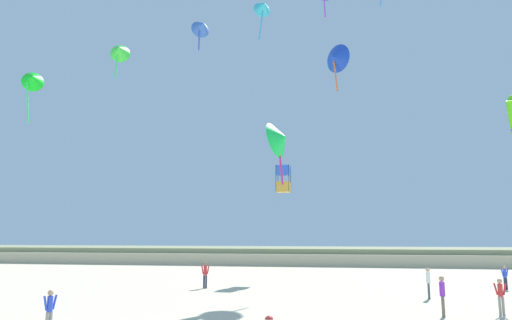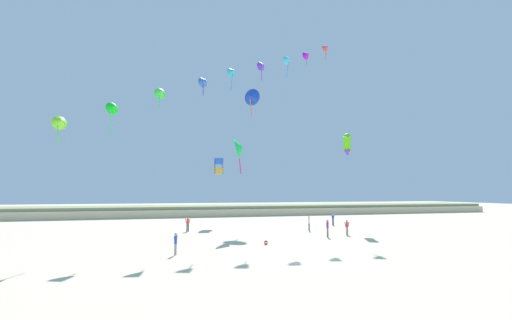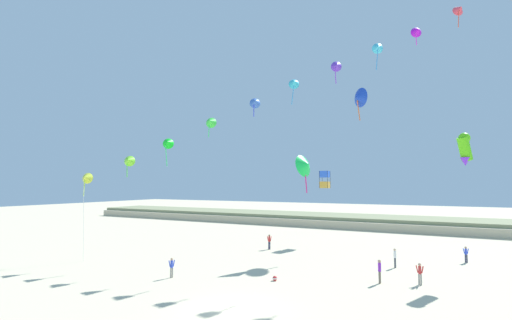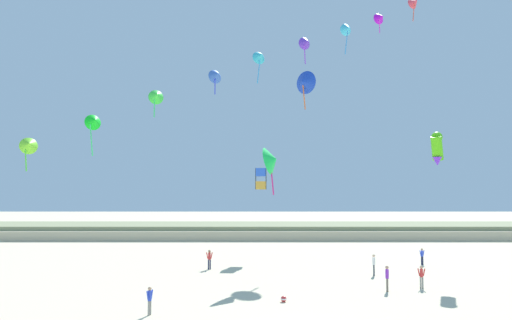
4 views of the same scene
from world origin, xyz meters
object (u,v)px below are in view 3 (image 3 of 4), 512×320
(person_mid_center, at_px, (395,257))
(person_near_right, at_px, (172,266))
(person_far_right, at_px, (269,241))
(person_far_center, at_px, (420,272))
(large_kite_outer_drift, at_px, (358,97))
(beach_ball, at_px, (275,278))
(large_kite_high_solo, at_px, (306,165))
(large_kite_low_lead, at_px, (325,180))
(person_near_left, at_px, (380,270))
(person_far_left, at_px, (466,253))
(large_kite_mid_trail, at_px, (465,148))

(person_mid_center, bearing_deg, person_near_right, -143.13)
(person_mid_center, distance_m, person_far_right, 13.89)
(person_far_center, bearing_deg, large_kite_outer_drift, 115.14)
(beach_ball, bearing_deg, large_kite_high_solo, 92.55)
(person_far_center, xyz_separation_m, large_kite_low_lead, (-11.15, 14.69, 7.12))
(person_near_right, relative_size, large_kite_low_lead, 0.71)
(large_kite_low_lead, xyz_separation_m, large_kite_high_solo, (0.82, -9.86, 1.31))
(person_near_left, relative_size, person_far_center, 1.10)
(person_far_center, distance_m, beach_ball, 10.69)
(person_far_center, distance_m, large_kite_high_solo, 14.18)
(person_near_left, height_order, person_far_right, person_near_left)
(person_near_right, height_order, person_far_left, person_near_right)
(person_near_left, bearing_deg, person_mid_center, 84.36)
(person_near_left, distance_m, person_far_left, 12.62)
(person_far_center, relative_size, large_kite_outer_drift, 0.39)
(large_kite_outer_drift, bearing_deg, person_near_left, -75.28)
(person_mid_center, height_order, large_kite_outer_drift, large_kite_outer_drift)
(person_far_center, bearing_deg, person_far_right, 154.21)
(person_near_right, relative_size, beach_ball, 4.29)
(large_kite_low_lead, bearing_deg, large_kite_mid_trail, -31.14)
(person_near_left, bearing_deg, person_far_center, 19.24)
(beach_ball, bearing_deg, person_far_right, 116.79)
(large_kite_mid_trail, relative_size, large_kite_high_solo, 0.70)
(person_mid_center, bearing_deg, person_near_left, -95.64)
(large_kite_high_solo, distance_m, beach_ball, 12.61)
(person_mid_center, relative_size, large_kite_mid_trail, 0.59)
(person_near_left, distance_m, person_mid_center, 5.74)
(large_kite_low_lead, bearing_deg, person_far_left, -17.68)
(person_near_left, relative_size, large_kite_mid_trail, 0.61)
(person_far_center, distance_m, large_kite_mid_trail, 11.76)
(person_mid_center, height_order, person_far_right, person_mid_center)
(person_near_left, xyz_separation_m, large_kite_low_lead, (-8.46, 15.63, 7.03))
(large_kite_high_solo, bearing_deg, person_far_left, 20.16)
(person_mid_center, xyz_separation_m, large_kite_mid_trail, (5.75, 0.98, 9.53))
(person_far_center, height_order, large_kite_high_solo, large_kite_high_solo)
(person_near_left, bearing_deg, large_kite_outer_drift, 104.72)
(person_far_left, bearing_deg, person_far_center, -110.21)
(person_near_right, bearing_deg, person_far_right, 82.70)
(large_kite_low_lead, relative_size, beach_ball, 6.07)
(person_near_right, height_order, large_kite_low_lead, large_kite_low_lead)
(person_far_left, bearing_deg, beach_ball, -134.61)
(large_kite_outer_drift, bearing_deg, beach_ball, -100.31)
(person_mid_center, xyz_separation_m, large_kite_outer_drift, (-4.54, 9.43, 17.10))
(person_near_right, xyz_separation_m, large_kite_outer_drift, (10.90, 21.01, 17.18))
(large_kite_low_lead, height_order, large_kite_high_solo, large_kite_high_solo)
(person_near_right, bearing_deg, beach_ball, 21.27)
(large_kite_high_solo, bearing_deg, person_far_center, -25.04)
(person_near_left, height_order, person_far_left, person_near_left)
(person_mid_center, height_order, large_kite_low_lead, large_kite_low_lead)
(large_kite_outer_drift, relative_size, beach_ball, 11.31)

